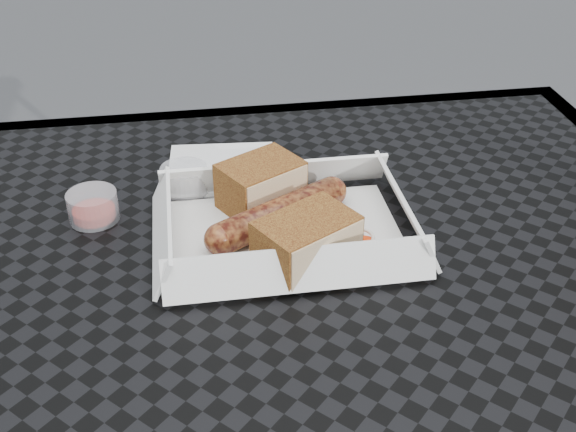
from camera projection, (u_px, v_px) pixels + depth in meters
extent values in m
cube|color=black|center=(327.00, 301.00, 0.63)|extent=(0.80, 0.80, 0.01)
cube|color=black|center=(269.00, 119.00, 0.96)|extent=(0.80, 0.03, 0.03)
cylinder|color=black|center=(45.00, 367.00, 1.08)|extent=(0.03, 0.03, 0.73)
cylinder|color=black|center=(488.00, 319.00, 1.17)|extent=(0.03, 0.03, 0.73)
cube|color=white|center=(286.00, 234.00, 0.70)|extent=(0.22, 0.15, 0.00)
cylinder|color=brown|center=(279.00, 214.00, 0.70)|extent=(0.13, 0.09, 0.03)
sphere|color=brown|center=(331.00, 191.00, 0.74)|extent=(0.03, 0.03, 0.03)
sphere|color=brown|center=(221.00, 239.00, 0.66)|extent=(0.03, 0.03, 0.03)
cube|color=brown|center=(261.00, 185.00, 0.73)|extent=(0.10, 0.09, 0.05)
cube|color=brown|center=(306.00, 240.00, 0.65)|extent=(0.10, 0.09, 0.04)
cylinder|color=#FB3C0A|center=(347.00, 246.00, 0.68)|extent=(0.02, 0.02, 0.00)
torus|color=white|center=(357.00, 249.00, 0.68)|extent=(0.02, 0.02, 0.00)
cube|color=#B2D17F|center=(358.00, 244.00, 0.68)|extent=(0.02, 0.02, 0.00)
cube|color=white|center=(222.00, 169.00, 0.81)|extent=(0.13, 0.13, 0.00)
cylinder|color=maroon|center=(93.00, 206.00, 0.72)|extent=(0.05, 0.05, 0.03)
cylinder|color=silver|center=(185.00, 180.00, 0.76)|extent=(0.05, 0.05, 0.03)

